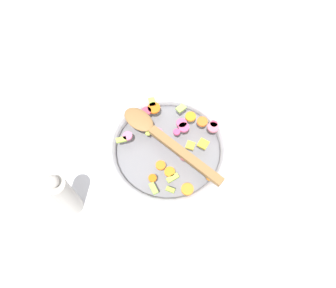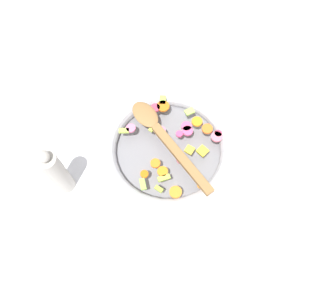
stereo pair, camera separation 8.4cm
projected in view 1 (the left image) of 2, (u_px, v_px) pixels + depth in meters
ground_plane at (168, 152)px, 0.89m from camera, size 4.00×4.00×0.00m
skillet at (168, 149)px, 0.87m from camera, size 0.38×0.38×0.05m
chopped_vegetables at (175, 139)px, 0.85m from camera, size 0.26×0.29×0.01m
wooden_spoon at (161, 137)px, 0.84m from camera, size 0.08×0.32×0.01m
pepper_mill at (65, 195)px, 0.74m from camera, size 0.05×0.05×0.19m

